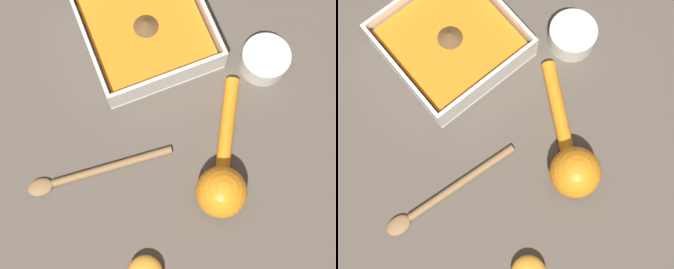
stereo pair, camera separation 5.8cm
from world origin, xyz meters
The scene contains 5 objects.
ground_plane centered at (0.00, 0.00, 0.00)m, with size 4.00×4.00×0.00m, color brown.
square_dish centered at (-0.03, 0.01, 0.02)m, with size 0.20×0.20×0.06m.
spice_bowl centered at (0.13, -0.11, 0.02)m, with size 0.08×0.08×0.04m.
lemon_squeezer centered at (-0.01, -0.27, 0.04)m, with size 0.14×0.21×0.08m.
wooden_spoon centered at (-0.20, -0.18, 0.01)m, with size 0.24×0.04×0.01m.
Camera 2 is at (-0.18, -0.31, 0.74)m, focal length 50.00 mm.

